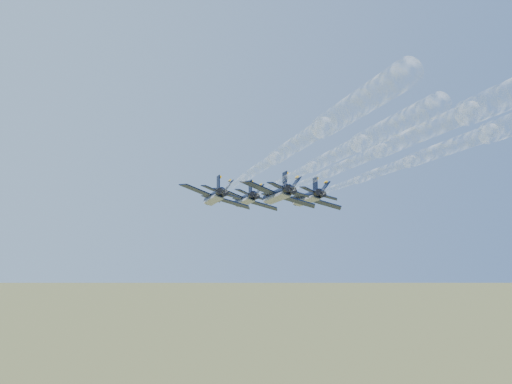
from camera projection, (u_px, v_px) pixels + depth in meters
name	position (u px, v px, depth m)	size (l,w,h in m)	color
jet_lead	(245.00, 199.00, 124.75)	(12.48, 17.34, 5.16)	black
jet_left	(214.00, 197.00, 113.53)	(12.48, 17.34, 5.16)	black
jet_right	(307.00, 198.00, 117.35)	(12.48, 17.34, 5.16)	black
jet_slot	(277.00, 195.00, 106.03)	(12.48, 17.34, 5.16)	black
smoke_trail_lead	(337.00, 182.00, 75.34)	(16.20, 65.50, 2.69)	white
smoke_trail_left	(298.00, 174.00, 64.12)	(16.20, 65.50, 2.69)	white
smoke_trail_right	(453.00, 177.00, 67.94)	(16.20, 65.50, 2.69)	white
smoke_trail_slot	(426.00, 168.00, 56.62)	(16.20, 65.50, 2.69)	white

